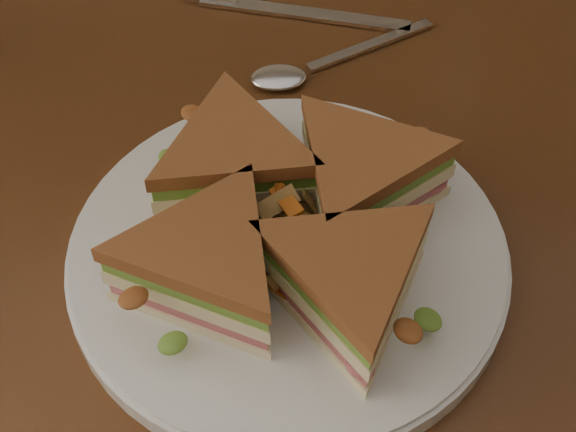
{
  "coord_description": "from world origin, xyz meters",
  "views": [
    {
      "loc": [
        0.03,
        -0.46,
        1.2
      ],
      "look_at": [
        0.05,
        -0.12,
        0.8
      ],
      "focal_mm": 50.0,
      "sensor_mm": 36.0,
      "label": 1
    }
  ],
  "objects_px": {
    "table": "(216,226)",
    "plate": "(288,255)",
    "sandwich_wedges": "(288,221)",
    "knife": "(289,12)",
    "spoon": "(301,70)"
  },
  "relations": [
    {
      "from": "table",
      "to": "spoon",
      "type": "relative_size",
      "value": 7.03
    },
    {
      "from": "spoon",
      "to": "knife",
      "type": "distance_m",
      "value": 0.09
    },
    {
      "from": "table",
      "to": "spoon",
      "type": "distance_m",
      "value": 0.16
    },
    {
      "from": "plate",
      "to": "spoon",
      "type": "relative_size",
      "value": 1.79
    },
    {
      "from": "sandwich_wedges",
      "to": "spoon",
      "type": "height_order",
      "value": "sandwich_wedges"
    },
    {
      "from": "sandwich_wedges",
      "to": "knife",
      "type": "bearing_deg",
      "value": 85.13
    },
    {
      "from": "plate",
      "to": "sandwich_wedges",
      "type": "bearing_deg",
      "value": 63.43
    },
    {
      "from": "plate",
      "to": "knife",
      "type": "xyz_separation_m",
      "value": [
        0.02,
        0.29,
        -0.01
      ]
    },
    {
      "from": "table",
      "to": "sandwich_wedges",
      "type": "xyz_separation_m",
      "value": [
        0.05,
        -0.12,
        0.14
      ]
    },
    {
      "from": "table",
      "to": "plate",
      "type": "bearing_deg",
      "value": -65.34
    },
    {
      "from": "sandwich_wedges",
      "to": "knife",
      "type": "height_order",
      "value": "sandwich_wedges"
    },
    {
      "from": "table",
      "to": "plate",
      "type": "relative_size",
      "value": 3.93
    },
    {
      "from": "plate",
      "to": "spoon",
      "type": "bearing_deg",
      "value": 82.0
    },
    {
      "from": "table",
      "to": "plate",
      "type": "xyz_separation_m",
      "value": [
        0.05,
        -0.12,
        0.11
      ]
    },
    {
      "from": "sandwich_wedges",
      "to": "knife",
      "type": "relative_size",
      "value": 1.4
    }
  ]
}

